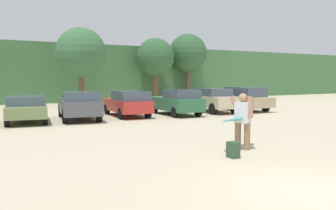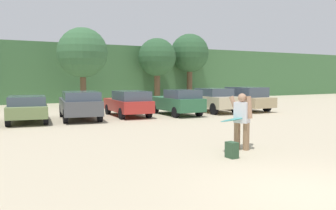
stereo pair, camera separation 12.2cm
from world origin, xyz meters
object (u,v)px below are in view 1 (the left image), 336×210
Objects in this scene: parked_car_champagne at (212,99)px; surfboard_teal at (238,119)px; parked_car_olive_green at (26,108)px; parked_car_forest_green at (177,102)px; person_adult at (243,118)px; backpack_dropped at (233,150)px; parked_car_red at (128,103)px; parked_car_tan at (241,98)px; parked_car_dark_gray at (79,104)px.

parked_car_champagne reaches higher than surfboard_teal.
surfboard_teal is at bearing -146.40° from parked_car_olive_green.
parked_car_champagne is 11.86m from surfboard_teal.
surfboard_teal is at bearing 161.79° from parked_car_forest_green.
parked_car_olive_green is 11.25m from parked_car_champagne.
person_adult is at bearing -146.19° from parked_car_olive_green.
parked_car_champagne is at bearing -80.49° from parked_car_forest_green.
parked_car_forest_green is 9.11× the size of backpack_dropped.
parked_car_champagne is 11.91m from person_adult.
person_adult reaches higher than parked_car_forest_green.
parked_car_red is 5.78m from parked_car_champagne.
parked_car_champagne reaches higher than parked_car_forest_green.
parked_car_red is 2.31× the size of surfboard_teal.
parked_car_champagne is 13.12m from backpack_dropped.
parked_car_olive_green is 8.35m from parked_car_forest_green.
parked_car_tan is 13.33m from person_adult.
parked_car_forest_green is (5.71, -0.59, -0.04)m from parked_car_dark_gray.
backpack_dropped is (-7.34, -10.86, -0.61)m from parked_car_champagne.
parked_car_tan is at bearing -153.56° from surfboard_teal.
parked_car_champagne is 2.45× the size of person_adult.
parked_car_champagne reaches higher than parked_car_dark_gray.
surfboard_teal is at bearing -76.43° from person_adult.
parked_car_red is at bearing 77.15° from parked_car_forest_green.
surfboard_teal is at bearing 152.07° from parked_car_champagne.
parked_car_tan is at bearing -158.00° from person_adult.
parked_car_red reaches higher than parked_car_olive_green.
parked_car_forest_green is at bearing -86.76° from parked_car_dark_gray.
parked_car_dark_gray is at bearing 86.02° from parked_car_forest_green.
parked_car_olive_green is 0.88× the size of parked_car_tan.
surfboard_teal is (-0.10, 0.12, -0.03)m from person_adult.
parked_car_tan is 2.54× the size of surfboard_teal.
parked_car_dark_gray is 1.14× the size of parked_car_champagne.
parked_car_forest_green is at bearing -100.53° from parked_car_red.
backpack_dropped is (3.91, -11.09, -0.51)m from parked_car_olive_green.
person_adult is 0.94× the size of surfboard_teal.
parked_car_dark_gray is 1.13× the size of parked_car_red.
parked_car_tan is 14.59m from backpack_dropped.
parked_car_red is at bearing 86.49° from parked_car_tan.
parked_car_tan is (13.67, -0.26, 0.09)m from parked_car_olive_green.
parked_car_red is 11.34m from backpack_dropped.
parked_car_dark_gray reaches higher than surfboard_teal.
parked_car_champagne reaches higher than parked_car_olive_green.
parked_car_tan is at bearing -82.05° from parked_car_dark_gray.
parked_car_tan reaches higher than parked_car_red.
parked_car_red is 10.35m from surfboard_teal.
parked_car_olive_green is at bearing -86.58° from surfboard_teal.
parked_car_champagne is at bearing -149.09° from person_adult.
parked_car_olive_green is at bearing 95.56° from parked_car_red.
backpack_dropped is at bearing 176.21° from parked_car_red.
parked_car_red is 1.01× the size of parked_car_champagne.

